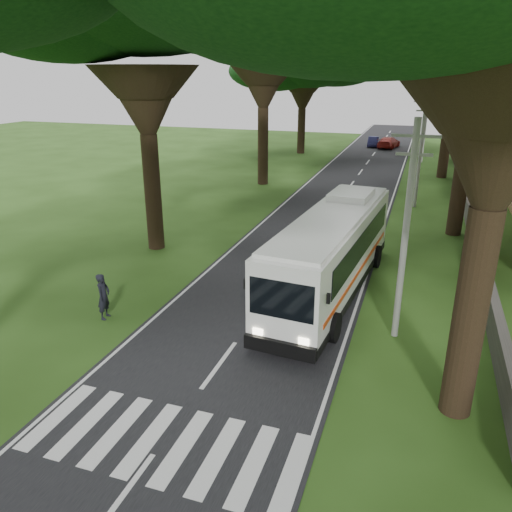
# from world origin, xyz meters

# --- Properties ---
(ground) EXTENTS (140.00, 140.00, 0.00)m
(ground) POSITION_xyz_m (0.00, 0.00, 0.00)
(ground) COLOR #254313
(ground) RESTS_ON ground
(road) EXTENTS (8.00, 120.00, 0.04)m
(road) POSITION_xyz_m (0.00, 25.00, 0.01)
(road) COLOR black
(road) RESTS_ON ground
(crosswalk) EXTENTS (8.00, 3.00, 0.01)m
(crosswalk) POSITION_xyz_m (0.00, -2.00, 0.00)
(crosswalk) COLOR silver
(crosswalk) RESTS_ON ground
(property_wall) EXTENTS (0.35, 50.00, 1.20)m
(property_wall) POSITION_xyz_m (9.00, 24.00, 0.60)
(property_wall) COLOR #383533
(property_wall) RESTS_ON ground
(pole_near) EXTENTS (1.60, 0.24, 8.00)m
(pole_near) POSITION_xyz_m (5.50, 6.00, 4.18)
(pole_near) COLOR gray
(pole_near) RESTS_ON ground
(pole_mid) EXTENTS (1.60, 0.24, 8.00)m
(pole_mid) POSITION_xyz_m (5.50, 26.00, 4.18)
(pole_mid) COLOR gray
(pole_mid) RESTS_ON ground
(pole_far) EXTENTS (1.60, 0.24, 8.00)m
(pole_far) POSITION_xyz_m (5.50, 46.00, 4.18)
(pole_far) COLOR gray
(pole_far) RESTS_ON ground
(tree_l_midb) EXTENTS (12.51, 12.51, 15.97)m
(tree_l_midb) POSITION_xyz_m (-7.50, 30.00, 13.06)
(tree_l_midb) COLOR black
(tree_l_midb) RESTS_ON ground
(tree_l_far) EXTENTS (14.77, 14.77, 13.61)m
(tree_l_far) POSITION_xyz_m (-8.50, 48.00, 10.39)
(tree_l_far) COLOR black
(tree_l_far) RESTS_ON ground
(tree_r_mida) EXTENTS (13.14, 13.14, 15.40)m
(tree_r_mida) POSITION_xyz_m (8.00, 20.00, 12.41)
(tree_r_mida) COLOR black
(tree_r_mida) RESTS_ON ground
(tree_r_midb) EXTENTS (13.25, 13.25, 15.52)m
(tree_r_midb) POSITION_xyz_m (7.50, 38.00, 12.51)
(tree_r_midb) COLOR black
(tree_r_midb) RESTS_ON ground
(tree_r_far) EXTENTS (16.20, 16.20, 16.24)m
(tree_r_far) POSITION_xyz_m (8.50, 56.00, 12.71)
(tree_r_far) COLOR black
(tree_r_far) RESTS_ON ground
(coach_bus) EXTENTS (3.74, 12.65, 3.68)m
(coach_bus) POSITION_xyz_m (2.44, 9.13, 1.98)
(coach_bus) COLOR white
(coach_bus) RESTS_ON ground
(distant_car_b) EXTENTS (1.50, 3.82, 1.24)m
(distant_car_b) POSITION_xyz_m (-0.80, 56.33, 0.65)
(distant_car_b) COLOR navy
(distant_car_b) RESTS_ON road
(distant_car_c) EXTENTS (2.88, 5.15, 1.41)m
(distant_car_c) POSITION_xyz_m (1.22, 55.60, 0.74)
(distant_car_c) COLOR maroon
(distant_car_c) RESTS_ON road
(pedestrian) EXTENTS (0.54, 0.75, 1.91)m
(pedestrian) POSITION_xyz_m (-5.70, 3.73, 0.96)
(pedestrian) COLOR black
(pedestrian) RESTS_ON ground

